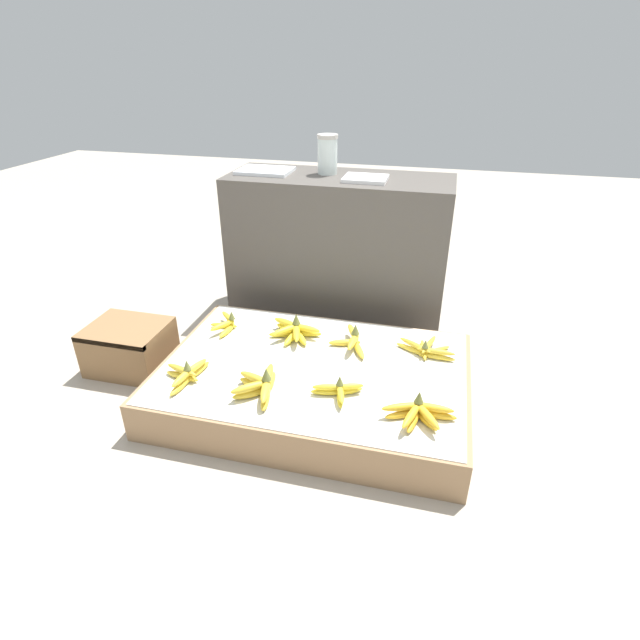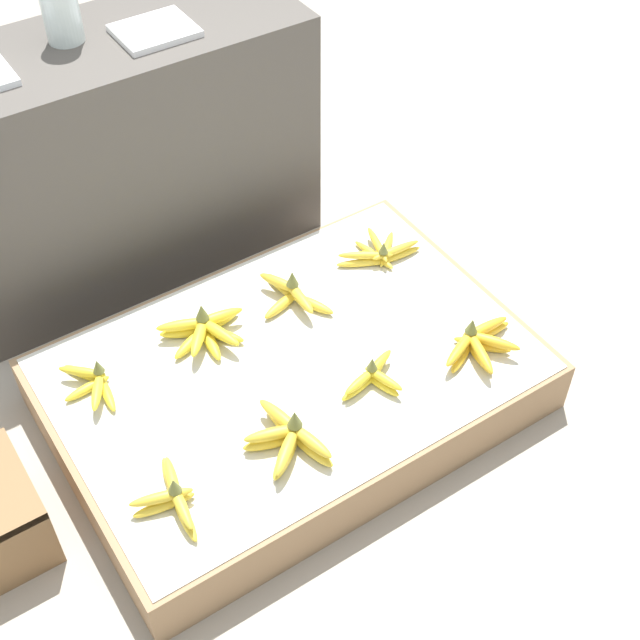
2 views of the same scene
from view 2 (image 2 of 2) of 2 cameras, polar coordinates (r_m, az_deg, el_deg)
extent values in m
plane|color=#A89E8E|center=(2.54, -1.78, -5.32)|extent=(10.00, 10.00, 0.00)
cube|color=#997551|center=(2.48, -1.83, -4.11)|extent=(1.27, 0.87, 0.17)
cube|color=silver|center=(2.41, -1.87, -2.80)|extent=(1.23, 0.84, 0.00)
cube|color=#4C4742|center=(2.81, -12.54, 10.18)|extent=(1.15, 0.44, 0.77)
ellipsoid|color=gold|center=(2.19, -9.49, -10.22)|extent=(0.06, 0.15, 0.03)
ellipsoid|color=gold|center=(2.16, -9.95, -11.59)|extent=(0.15, 0.05, 0.03)
ellipsoid|color=gold|center=(2.13, -8.68, -12.29)|extent=(0.04, 0.15, 0.03)
ellipsoid|color=gold|center=(2.16, -9.40, -10.22)|extent=(0.07, 0.15, 0.03)
ellipsoid|color=gold|center=(2.14, -10.13, -11.10)|extent=(0.15, 0.07, 0.03)
ellipsoid|color=gold|center=(2.12, -8.94, -11.53)|extent=(0.05, 0.15, 0.03)
cone|color=olive|center=(2.11, -9.33, -10.39)|extent=(0.03, 0.03, 0.04)
ellipsoid|color=gold|center=(2.26, -2.28, -6.78)|extent=(0.05, 0.15, 0.03)
ellipsoid|color=gold|center=(2.23, -3.10, -7.80)|extent=(0.15, 0.07, 0.03)
ellipsoid|color=gold|center=(2.20, -2.20, -8.70)|extent=(0.14, 0.11, 0.03)
ellipsoid|color=gold|center=(2.21, -0.59, -8.26)|extent=(0.06, 0.15, 0.03)
ellipsoid|color=gold|center=(2.24, -2.56, -6.20)|extent=(0.06, 0.15, 0.03)
ellipsoid|color=gold|center=(2.20, -3.02, -7.28)|extent=(0.15, 0.08, 0.03)
ellipsoid|color=gold|center=(2.17, -2.17, -8.38)|extent=(0.13, 0.12, 0.03)
ellipsoid|color=gold|center=(2.19, -0.67, -7.70)|extent=(0.06, 0.15, 0.03)
cone|color=olive|center=(2.18, -1.63, -6.32)|extent=(0.04, 0.04, 0.05)
ellipsoid|color=yellow|center=(2.34, 2.45, -4.36)|extent=(0.12, 0.05, 0.02)
ellipsoid|color=yellow|center=(2.35, 3.91, -4.10)|extent=(0.05, 0.12, 0.02)
ellipsoid|color=yellow|center=(2.38, 3.62, -3.18)|extent=(0.12, 0.08, 0.02)
ellipsoid|color=yellow|center=(2.32, 2.63, -3.92)|extent=(0.12, 0.05, 0.02)
ellipsoid|color=yellow|center=(2.33, 4.09, -3.77)|extent=(0.06, 0.12, 0.02)
ellipsoid|color=yellow|center=(2.36, 3.75, -2.83)|extent=(0.12, 0.07, 0.02)
cone|color=olive|center=(2.32, 3.36, -2.80)|extent=(0.03, 0.03, 0.04)
ellipsoid|color=gold|center=(2.44, 9.13, -2.12)|extent=(0.15, 0.10, 0.03)
ellipsoid|color=gold|center=(2.45, 10.05, -2.13)|extent=(0.06, 0.16, 0.03)
ellipsoid|color=gold|center=(2.47, 10.33, -1.57)|extent=(0.12, 0.14, 0.03)
ellipsoid|color=gold|center=(2.51, 10.60, -0.85)|extent=(0.16, 0.03, 0.03)
ellipsoid|color=gold|center=(2.42, 8.99, -1.77)|extent=(0.16, 0.09, 0.03)
ellipsoid|color=gold|center=(2.42, 10.20, -2.01)|extent=(0.07, 0.16, 0.03)
ellipsoid|color=gold|center=(2.45, 10.95, -1.33)|extent=(0.11, 0.15, 0.03)
ellipsoid|color=gold|center=(2.48, 10.46, -0.52)|extent=(0.16, 0.03, 0.03)
cone|color=olive|center=(2.43, 9.70, -0.34)|extent=(0.03, 0.03, 0.05)
ellipsoid|color=yellow|center=(2.45, -14.83, -3.36)|extent=(0.09, 0.12, 0.03)
ellipsoid|color=yellow|center=(2.41, -14.68, -4.27)|extent=(0.13, 0.04, 0.03)
ellipsoid|color=yellow|center=(2.39, -13.48, -4.59)|extent=(0.04, 0.13, 0.03)
ellipsoid|color=yellow|center=(2.42, -14.98, -3.21)|extent=(0.11, 0.11, 0.03)
ellipsoid|color=yellow|center=(2.37, -14.07, -4.44)|extent=(0.09, 0.13, 0.03)
cone|color=olive|center=(2.38, -14.04, -2.86)|extent=(0.03, 0.03, 0.04)
ellipsoid|color=yellow|center=(2.49, -8.46, -0.75)|extent=(0.15, 0.09, 0.03)
ellipsoid|color=yellow|center=(2.47, -8.12, -1.33)|extent=(0.16, 0.09, 0.03)
ellipsoid|color=yellow|center=(2.46, -7.07, -1.32)|extent=(0.05, 0.16, 0.03)
ellipsoid|color=yellow|center=(2.48, -6.54, -0.88)|extent=(0.12, 0.14, 0.03)
ellipsoid|color=yellow|center=(2.50, -6.70, -0.22)|extent=(0.16, 0.05, 0.03)
ellipsoid|color=yellow|center=(2.47, -8.67, -0.30)|extent=(0.16, 0.09, 0.03)
ellipsoid|color=yellow|center=(2.43, -7.74, -1.00)|extent=(0.12, 0.14, 0.03)
ellipsoid|color=yellow|center=(2.44, -6.55, -0.75)|extent=(0.08, 0.16, 0.03)
ellipsoid|color=yellow|center=(2.48, -6.66, 0.15)|extent=(0.16, 0.05, 0.03)
cone|color=olive|center=(2.44, -7.58, 0.53)|extent=(0.04, 0.04, 0.05)
ellipsoid|color=gold|center=(2.59, -2.42, 2.12)|extent=(0.05, 0.15, 0.03)
ellipsoid|color=gold|center=(2.54, -2.45, 1.00)|extent=(0.15, 0.07, 0.03)
ellipsoid|color=gold|center=(2.54, -0.53, 1.04)|extent=(0.09, 0.14, 0.03)
ellipsoid|color=gold|center=(2.56, -2.53, 2.37)|extent=(0.09, 0.14, 0.03)
ellipsoid|color=gold|center=(2.52, -1.29, 1.45)|extent=(0.04, 0.14, 0.03)
cone|color=olive|center=(2.52, -1.79, 2.69)|extent=(0.04, 0.04, 0.05)
ellipsoid|color=gold|center=(2.71, 4.94, 4.11)|extent=(0.17, 0.04, 0.02)
ellipsoid|color=gold|center=(2.73, 4.28, 4.56)|extent=(0.14, 0.13, 0.02)
ellipsoid|color=gold|center=(2.70, 3.47, 4.19)|extent=(0.05, 0.17, 0.02)
ellipsoid|color=gold|center=(2.68, 2.79, 3.68)|extent=(0.16, 0.09, 0.02)
ellipsoid|color=gold|center=(2.69, 4.87, 4.48)|extent=(0.16, 0.03, 0.02)
ellipsoid|color=gold|center=(2.70, 3.69, 4.84)|extent=(0.07, 0.16, 0.02)
ellipsoid|color=gold|center=(2.67, 2.93, 4.16)|extent=(0.15, 0.11, 0.02)
cone|color=olive|center=(2.65, 4.09, 4.65)|extent=(0.03, 0.03, 0.04)
cylinder|color=silver|center=(2.59, -16.28, 18.50)|extent=(0.10, 0.10, 0.17)
cube|color=white|center=(2.60, -10.53, 17.74)|extent=(0.21, 0.18, 0.02)
camera|label=1|loc=(1.45, 57.90, -5.61)|focal=28.00mm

